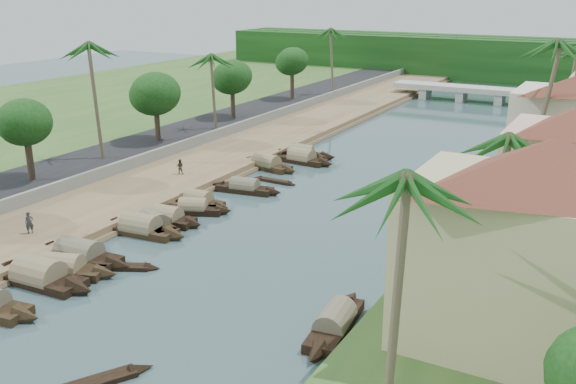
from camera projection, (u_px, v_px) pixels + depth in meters
The scene contains 39 objects.
ground at pixel (226, 270), 41.89m from camera, with size 220.00×220.00×0.00m, color #385054.
left_bank at pixel (206, 163), 65.77m from camera, with size 10.00×180.00×0.80m, color brown.
right_bank at pixel (574, 218), 49.68m from camera, with size 16.00×180.00×1.20m, color #2E5421.
road at pixel (142, 150), 69.57m from camera, with size 8.00×180.00×1.40m, color black.
retaining_wall at pixel (173, 149), 67.40m from camera, with size 0.40×180.00×1.10m, color slate.
treeline at pixel (515, 60), 124.06m from camera, with size 120.00×14.00×8.00m.
bridge at pixel (481, 92), 101.40m from camera, with size 28.00×4.00×2.40m.
building_near at pixel (540, 244), 29.55m from camera, with size 14.85×14.85×10.20m.
sampan_1 at pixel (40, 277), 39.96m from camera, with size 8.72×2.51×2.52m.
sampan_2 at pixel (62, 269), 41.13m from camera, with size 7.88×3.98×2.08m.
sampan_3 at pixel (80, 255), 43.24m from camera, with size 8.65×2.31×2.29m.
sampan_4 at pixel (141, 229), 47.95m from camera, with size 8.11×2.46×2.27m.
sampan_5 at pixel (167, 219), 50.00m from camera, with size 6.48×2.22×2.06m.
sampan_6 at pixel (154, 224), 48.95m from camera, with size 6.69×3.92×2.01m.
sampan_7 at pixel (193, 209), 52.25m from camera, with size 6.51×3.77×1.80m.
sampan_8 at pixel (199, 202), 53.93m from camera, with size 6.25×1.74×1.97m.
sampan_9 at pixel (245, 188), 57.62m from camera, with size 7.33×2.40×1.87m.
sampan_10 at pixel (266, 165), 65.06m from camera, with size 7.93×2.92×2.15m.
sampan_11 at pixel (302, 159), 67.25m from camera, with size 7.69×2.28×2.19m.
sampan_12 at pixel (301, 152), 69.82m from camera, with size 7.70×3.07×1.86m.
sampan_13 at pixel (301, 154), 68.97m from camera, with size 7.92×3.43×2.14m.
sampan_14 at pixel (335, 323), 34.55m from camera, with size 2.46×8.31×2.01m.
sampan_15 at pixel (424, 236), 46.57m from camera, with size 2.91×7.87×2.09m.
sampan_16 at pixel (455, 188), 57.50m from camera, with size 2.40×8.35×2.03m.
canoe_1 at pixel (119, 267), 42.12m from camera, with size 5.40×3.20×0.90m.
canoe_2 at pixel (274, 181), 60.61m from camera, with size 4.77×0.88×0.69m.
palm_0 at pixel (401, 184), 22.82m from camera, with size 3.20×3.20×11.62m.
palm_1 at pixel (509, 141), 35.66m from camera, with size 3.20×3.20×10.04m.
palm_2 at pixel (545, 46), 50.04m from camera, with size 3.20×3.20×13.91m.
palm_5 at pixel (92, 47), 60.47m from camera, with size 3.20×3.20×12.60m.
palm_6 at pixel (213, 58), 74.25m from camera, with size 3.20×3.20×10.10m.
palm_7 at pixel (573, 53), 79.84m from camera, with size 3.20×3.20×10.25m.
palm_8 at pixel (334, 31), 98.12m from camera, with size 3.20×3.20×11.42m.
tree_2 at pixel (25, 124), 55.13m from camera, with size 4.61×4.61×7.01m.
tree_3 at pixel (155, 95), 69.43m from camera, with size 5.36×5.36×7.33m.
tree_4 at pixel (232, 78), 81.94m from camera, with size 4.95×4.95×7.19m.
tree_5 at pixel (292, 62), 95.28m from camera, with size 4.58×4.58×7.45m.
person_near at pixel (29, 223), 45.76m from camera, with size 0.59×0.38×1.60m, color #2B2D34.
person_far at pixel (180, 167), 60.27m from camera, with size 0.70×0.54×1.43m, color #363225.
Camera 1 is at (21.97, -31.60, 17.77)m, focal length 40.00 mm.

